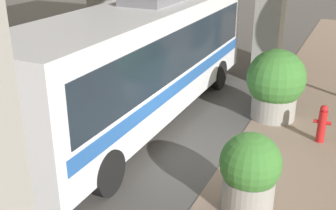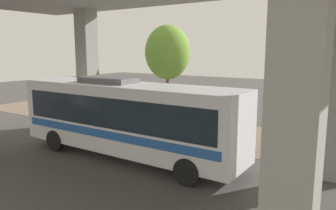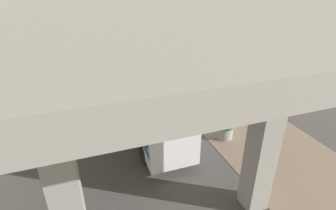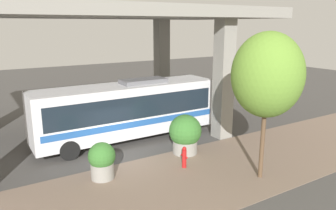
% 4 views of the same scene
% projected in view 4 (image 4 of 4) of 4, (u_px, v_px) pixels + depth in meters
% --- Properties ---
extents(ground_plane, '(80.00, 80.00, 0.00)m').
position_uv_depth(ground_plane, '(126.00, 162.00, 15.98)').
color(ground_plane, '#474442').
rests_on(ground_plane, ground).
extents(sidewalk_strip, '(6.00, 40.00, 0.02)m').
position_uv_depth(sidewalk_strip, '(157.00, 188.00, 13.50)').
color(sidewalk_strip, '#7A6656').
rests_on(sidewalk_strip, ground).
extents(overpass, '(9.40, 20.91, 7.51)m').
position_uv_depth(overpass, '(92.00, 23.00, 17.70)').
color(overpass, gray).
rests_on(overpass, ground).
extents(bus, '(2.57, 10.60, 3.50)m').
position_uv_depth(bus, '(127.00, 108.00, 18.69)').
color(bus, silver).
rests_on(bus, ground).
extents(fire_hydrant, '(0.44, 0.21, 1.04)m').
position_uv_depth(fire_hydrant, '(184.00, 157.00, 15.29)').
color(fire_hydrant, '#B21919').
rests_on(fire_hydrant, ground).
extents(planter_front, '(1.18, 1.18, 1.65)m').
position_uv_depth(planter_front, '(102.00, 160.00, 14.14)').
color(planter_front, gray).
rests_on(planter_front, ground).
extents(planter_middle, '(1.68, 1.68, 2.08)m').
position_uv_depth(planter_middle, '(185.00, 134.00, 16.90)').
color(planter_middle, gray).
rests_on(planter_middle, ground).
extents(street_tree_near, '(2.95, 2.95, 6.32)m').
position_uv_depth(street_tree_near, '(267.00, 75.00, 13.36)').
color(street_tree_near, brown).
rests_on(street_tree_near, ground).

